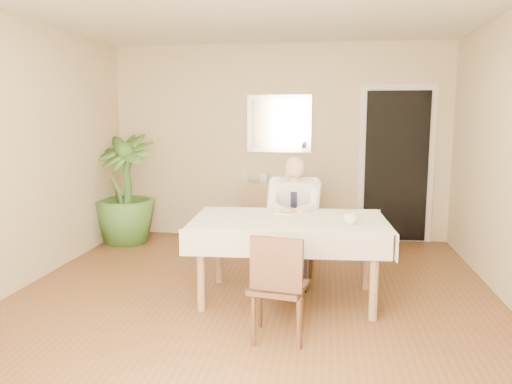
# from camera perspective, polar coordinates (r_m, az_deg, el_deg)

# --- Properties ---
(room) EXTENTS (5.00, 5.02, 2.60)m
(room) POSITION_cam_1_polar(r_m,az_deg,el_deg) (4.28, -0.66, 3.92)
(room) COLOR brown
(room) RESTS_ON ground
(window) EXTENTS (1.34, 0.04, 1.44)m
(window) POSITION_cam_1_polar(r_m,az_deg,el_deg) (1.87, -12.23, 2.09)
(window) COLOR white
(window) RESTS_ON room
(doorway) EXTENTS (0.96, 0.07, 2.10)m
(doorway) POSITION_cam_1_polar(r_m,az_deg,el_deg) (6.77, 15.71, 2.84)
(doorway) COLOR white
(doorway) RESTS_ON ground
(mirror) EXTENTS (0.86, 0.04, 0.76)m
(mirror) POSITION_cam_1_polar(r_m,az_deg,el_deg) (6.72, 2.64, 7.81)
(mirror) COLOR silver
(mirror) RESTS_ON room
(dining_table) EXTENTS (1.77, 1.11, 0.75)m
(dining_table) POSITION_cam_1_polar(r_m,az_deg,el_deg) (4.47, 3.80, -4.09)
(dining_table) COLOR #9A7955
(dining_table) RESTS_ON ground
(chair_far) EXTENTS (0.43, 0.43, 0.89)m
(chair_far) POSITION_cam_1_polar(r_m,az_deg,el_deg) (5.36, 4.49, -3.79)
(chair_far) COLOR #412619
(chair_far) RESTS_ON ground
(chair_near) EXTENTS (0.45, 0.45, 0.81)m
(chair_near) POSITION_cam_1_polar(r_m,az_deg,el_deg) (3.70, 2.48, -10.32)
(chair_near) COLOR #412619
(chair_near) RESTS_ON ground
(seated_man) EXTENTS (0.48, 0.72, 1.24)m
(seated_man) POSITION_cam_1_polar(r_m,az_deg,el_deg) (5.05, 4.31, -2.34)
(seated_man) COLOR white
(seated_man) RESTS_ON ground
(plate) EXTENTS (0.26, 0.26, 0.02)m
(plate) POSITION_cam_1_polar(r_m,az_deg,el_deg) (4.69, 3.52, -2.32)
(plate) COLOR white
(plate) RESTS_ON dining_table
(food) EXTENTS (0.14, 0.14, 0.06)m
(food) POSITION_cam_1_polar(r_m,az_deg,el_deg) (4.69, 3.52, -2.05)
(food) COLOR olive
(food) RESTS_ON dining_table
(knife) EXTENTS (0.01, 0.13, 0.01)m
(knife) POSITION_cam_1_polar(r_m,az_deg,el_deg) (4.63, 3.96, -2.27)
(knife) COLOR silver
(knife) RESTS_ON dining_table
(fork) EXTENTS (0.01, 0.13, 0.01)m
(fork) POSITION_cam_1_polar(r_m,az_deg,el_deg) (4.63, 2.97, -2.24)
(fork) COLOR silver
(fork) RESTS_ON dining_table
(coffee_mug) EXTENTS (0.15, 0.15, 0.10)m
(coffee_mug) POSITION_cam_1_polar(r_m,az_deg,el_deg) (4.28, 10.74, -3.00)
(coffee_mug) COLOR white
(coffee_mug) RESTS_ON dining_table
(sideboard) EXTENTS (0.98, 0.42, 0.76)m
(sideboard) POSITION_cam_1_polar(r_m,az_deg,el_deg) (6.69, 2.45, -2.29)
(sideboard) COLOR #9A7955
(sideboard) RESTS_ON ground
(photo_frame_left) EXTENTS (0.10, 0.02, 0.14)m
(photo_frame_left) POSITION_cam_1_polar(r_m,az_deg,el_deg) (6.74, -1.31, 1.66)
(photo_frame_left) COLOR silver
(photo_frame_left) RESTS_ON sideboard
(photo_frame_center) EXTENTS (0.10, 0.02, 0.14)m
(photo_frame_center) POSITION_cam_1_polar(r_m,az_deg,el_deg) (6.70, 0.81, 1.61)
(photo_frame_center) COLOR silver
(photo_frame_center) RESTS_ON sideboard
(photo_frame_right) EXTENTS (0.10, 0.02, 0.14)m
(photo_frame_right) POSITION_cam_1_polar(r_m,az_deg,el_deg) (6.67, 3.68, 1.57)
(photo_frame_right) COLOR silver
(photo_frame_right) RESTS_ON sideboard
(potted_palm) EXTENTS (0.91, 0.91, 1.42)m
(potted_palm) POSITION_cam_1_polar(r_m,az_deg,el_deg) (6.71, -14.80, 0.30)
(potted_palm) COLOR #366024
(potted_palm) RESTS_ON ground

